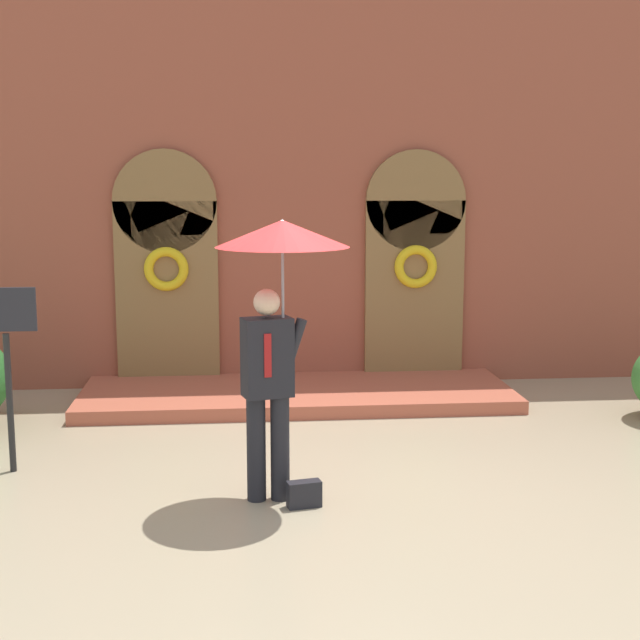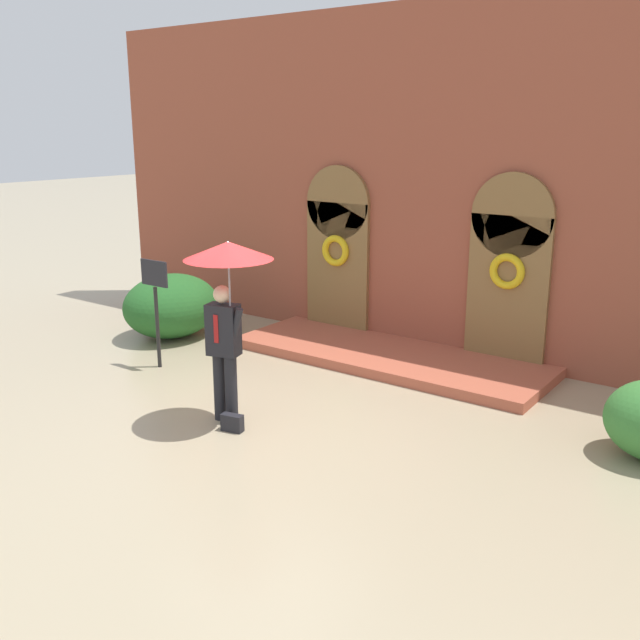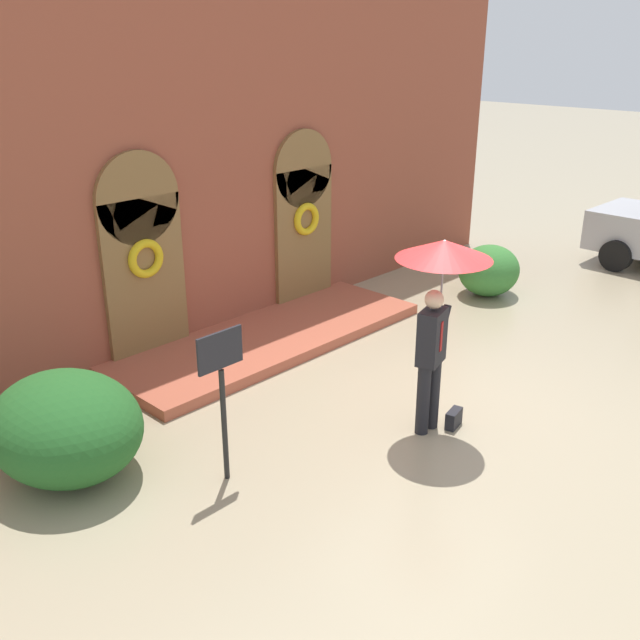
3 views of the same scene
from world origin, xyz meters
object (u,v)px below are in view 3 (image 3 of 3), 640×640
Objects in this scene: shrub_right at (489,270)px; handbag at (454,418)px; person_with_umbrella at (441,279)px; sign_post at (222,382)px; shrub_left at (66,427)px.

handbag is at bearing -152.98° from shrub_right.
handbag is (0.19, -0.20, -1.80)m from person_with_umbrella.
shrub_right is at bearing 24.05° from person_with_umbrella.
person_with_umbrella reaches higher than shrub_right.
shrub_right is (7.08, 1.12, -0.70)m from sign_post.
sign_post is (-2.43, 0.95, -0.75)m from person_with_umbrella.
handbag is at bearing -23.74° from sign_post.
sign_post is at bearing -171.01° from shrub_right.
sign_post is 0.95× the size of shrub_left.
sign_post is (-2.62, 1.15, 1.05)m from handbag.
person_with_umbrella is at bearing -21.40° from sign_post.
sign_post reaches higher than handbag.
handbag is 3.05m from sign_post.
shrub_left is at bearing 178.65° from shrub_right.
handbag is 0.16× the size of sign_post.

